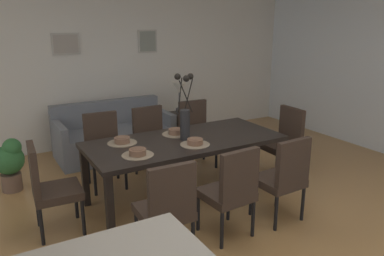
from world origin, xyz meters
name	(u,v)px	position (x,y,z in m)	size (l,w,h in m)	color
ground_plane	(205,227)	(0.00, 0.00, 0.00)	(9.00, 9.00, 0.00)	#A87A47
back_wall_panel	(101,66)	(0.00, 3.25, 1.30)	(9.00, 0.10, 2.60)	silver
dining_table	(185,145)	(0.13, 0.66, 0.67)	(2.20, 0.99, 0.74)	black
dining_chair_near_left	(167,206)	(-0.56, -0.27, 0.51)	(0.45, 0.45, 0.92)	#33261E
dining_chair_near_right	(104,146)	(-0.54, 1.54, 0.51)	(0.47, 0.47, 0.92)	#33261E
dining_chair_far_left	(231,188)	(0.12, -0.26, 0.51)	(0.47, 0.47, 0.92)	#33261E
dining_chair_far_right	(152,138)	(0.11, 1.55, 0.51)	(0.46, 0.46, 0.92)	#33261E
dining_chair_mid_left	(284,175)	(0.76, -0.27, 0.51)	(0.46, 0.46, 0.92)	#33261E
dining_chair_mid_right	(196,130)	(0.82, 1.58, 0.51)	(0.47, 0.47, 0.92)	#33261E
dining_chair_head_west	(48,185)	(-1.36, 0.68, 0.51)	(0.47, 0.47, 0.92)	#33261E
dining_chair_head_east	(284,139)	(1.63, 0.65, 0.51)	(0.45, 0.45, 0.92)	#33261E
centerpiece_vase	(185,115)	(0.13, 0.66, 1.02)	(0.21, 0.23, 0.73)	#232326
placemat_near_left	(138,155)	(-0.53, 0.44, 0.74)	(0.32, 0.32, 0.01)	#7F705B
bowl_near_left	(138,151)	(-0.53, 0.44, 0.78)	(0.17, 0.17, 0.07)	brown
placemat_near_right	(122,143)	(-0.53, 0.88, 0.74)	(0.32, 0.32, 0.01)	#7F705B
bowl_near_right	(122,140)	(-0.53, 0.88, 0.78)	(0.17, 0.17, 0.07)	brown
placemat_far_left	(195,144)	(0.13, 0.44, 0.74)	(0.32, 0.32, 0.01)	#7F705B
bowl_far_left	(195,141)	(0.13, 0.44, 0.78)	(0.17, 0.17, 0.07)	brown
placemat_far_right	(176,134)	(0.13, 0.88, 0.74)	(0.32, 0.32, 0.01)	#7F705B
bowl_far_right	(176,131)	(0.13, 0.88, 0.78)	(0.17, 0.17, 0.07)	brown
sofa	(114,137)	(-0.08, 2.58, 0.28)	(1.72, 0.84, 0.80)	slate
side_table	(180,128)	(1.09, 2.58, 0.26)	(0.36, 0.36, 0.52)	black
table_lamp	(179,91)	(1.09, 2.58, 0.89)	(0.22, 0.22, 0.51)	#4C4C51
framed_picture_left	(66,44)	(-0.54, 3.18, 1.67)	(0.42, 0.03, 0.33)	#B2ADA3
framed_picture_center	(148,41)	(0.81, 3.18, 1.67)	(0.34, 0.03, 0.38)	#B2ADA3
potted_plant	(10,162)	(-1.60, 1.94, 0.37)	(0.36, 0.36, 0.67)	brown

